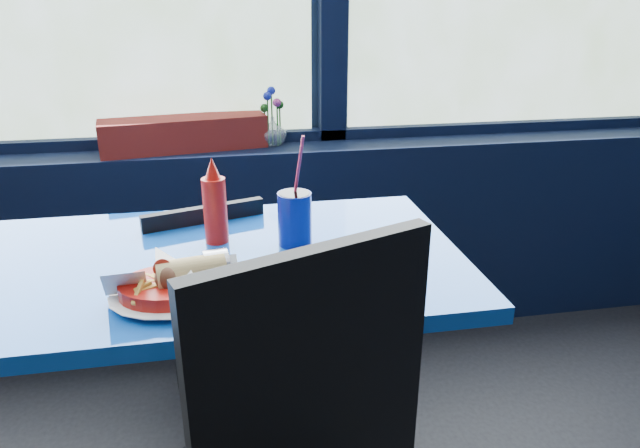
{
  "coord_description": "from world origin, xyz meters",
  "views": [
    {
      "loc": [
        0.33,
        0.73,
        1.34
      ],
      "look_at": [
        0.56,
        1.98,
        0.83
      ],
      "focal_mm": 32.0,
      "sensor_mm": 36.0,
      "label": 1
    }
  ],
  "objects": [
    {
      "name": "ketchup_bottle",
      "position": [
        0.31,
        2.1,
        0.85
      ],
      "size": [
        0.06,
        0.06,
        0.22
      ],
      "color": "#A9120B",
      "rests_on": "near_table"
    },
    {
      "name": "flower_vase",
      "position": [
        0.54,
        2.88,
        0.87
      ],
      "size": [
        0.11,
        0.11,
        0.22
      ],
      "rotation": [
        0.0,
        0.0,
        0.0
      ],
      "color": "silver",
      "rests_on": "window_sill"
    },
    {
      "name": "near_table",
      "position": [
        0.3,
        2.0,
        0.57
      ],
      "size": [
        1.2,
        0.7,
        0.75
      ],
      "color": "black",
      "rests_on": "ground"
    },
    {
      "name": "window_sill",
      "position": [
        0.0,
        2.87,
        0.4
      ],
      "size": [
        5.0,
        0.26,
        0.8
      ],
      "primitive_type": "cube",
      "color": "black",
      "rests_on": "ground"
    },
    {
      "name": "planter_box",
      "position": [
        0.21,
        2.87,
        0.86
      ],
      "size": [
        0.62,
        0.24,
        0.12
      ],
      "primitive_type": "cube",
      "rotation": [
        0.0,
        0.0,
        0.15
      ],
      "color": "maroon",
      "rests_on": "window_sill"
    },
    {
      "name": "chair_near_back",
      "position": [
        0.3,
        2.33,
        0.46
      ],
      "size": [
        0.45,
        0.45,
        0.8
      ],
      "rotation": [
        0.0,
        0.0,
        3.43
      ],
      "color": "black",
      "rests_on": "ground"
    },
    {
      "name": "soda_cup",
      "position": [
        0.5,
        2.05,
        0.82
      ],
      "size": [
        0.09,
        0.09,
        0.29
      ],
      "rotation": [
        0.0,
        0.0,
        -0.22
      ],
      "color": "navy",
      "rests_on": "near_table"
    },
    {
      "name": "food_basket",
      "position": [
        0.22,
        1.81,
        0.78
      ],
      "size": [
        0.27,
        0.27,
        0.09
      ],
      "rotation": [
        0.0,
        0.0,
        -0.26
      ],
      "color": "#A9120B",
      "rests_on": "near_table"
    }
  ]
}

